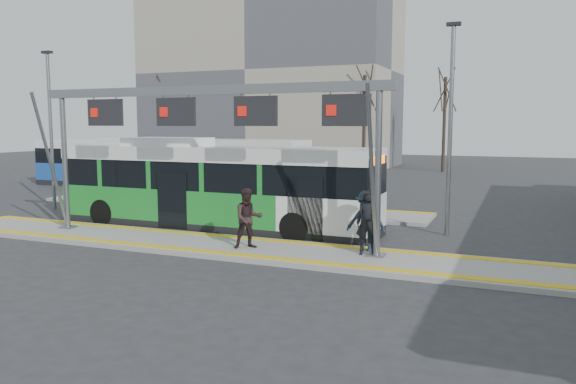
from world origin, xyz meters
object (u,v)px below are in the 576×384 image
(passenger_a, at_px, (368,223))
(passenger_b, at_px, (248,218))
(passenger_c, at_px, (366,221))
(hero_bus, at_px, (214,187))
(gantry, at_px, (205,118))

(passenger_a, relative_size, passenger_b, 1.02)
(passenger_b, bearing_deg, passenger_c, -21.63)
(hero_bus, bearing_deg, passenger_c, -17.74)
(gantry, height_order, passenger_a, gantry)
(gantry, relative_size, passenger_b, 6.76)
(hero_bus, height_order, passenger_c, hero_bus)
(passenger_a, xyz_separation_m, passenger_c, (-0.19, 0.50, -0.04))
(gantry, distance_m, passenger_b, 3.69)
(hero_bus, distance_m, passenger_a, 7.39)
(hero_bus, distance_m, passenger_b, 4.53)
(passenger_b, bearing_deg, gantry, 127.84)
(gantry, bearing_deg, hero_bus, 115.02)
(passenger_a, height_order, passenger_c, passenger_a)
(passenger_b, xyz_separation_m, passenger_c, (3.56, 1.06, -0.02))
(hero_bus, bearing_deg, passenger_a, -21.00)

